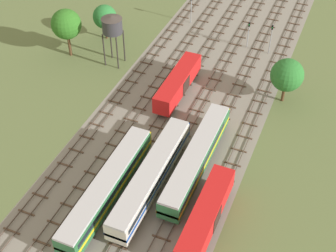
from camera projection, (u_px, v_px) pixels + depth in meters
The scene contains 20 objects.
ground_plane at pixel (215, 58), 85.75m from camera, with size 480.00×480.00×0.00m, color #5B6B3D.
ballast_bed at pixel (215, 57), 85.75m from camera, with size 25.34×176.00×0.01m, color gray.
track_far_left at pixel (163, 42), 89.43m from camera, with size 2.40×126.00×0.29m.
track_left at pixel (184, 47), 88.20m from camera, with size 2.40×126.00×0.29m.
track_centre_left at pixel (206, 52), 86.97m from camera, with size 2.40×126.00×0.29m.
track_centre at pixel (228, 57), 85.73m from camera, with size 2.40×126.00×0.29m.
track_centre_right at pixel (251, 62), 84.50m from camera, with size 2.40×126.00×0.29m.
track_right at pixel (275, 67), 83.27m from camera, with size 2.40×126.00×0.29m.
diesel_railcar_centre_left_nearest at pixel (107, 187), 59.26m from camera, with size 2.96×20.50×3.80m.
freight_boxcar_right_near at pixel (206, 215), 56.14m from camera, with size 2.87×14.00×3.60m.
diesel_railcar_centre_mid at pixel (151, 175), 60.68m from camera, with size 2.96×20.50×3.80m.
diesel_railcar_centre_right_midfar at pixel (196, 158), 63.06m from camera, with size 2.96×20.50×3.80m.
freight_boxcar_centre_left_far at pixel (178, 83), 75.89m from camera, with size 2.87×14.00×3.60m.
water_tower at pixel (112, 25), 79.45m from camera, with size 3.60×3.60×9.23m.
signal_post_nearest at pixel (249, 31), 86.28m from camera, with size 0.28×0.47×5.20m.
signal_post_near at pixel (271, 36), 84.32m from camera, with size 0.28×0.47×5.91m.
signal_post_mid at pixel (191, 6), 92.79m from camera, with size 0.28×0.47×5.83m.
lineside_tree_0 at pixel (287, 75), 73.11m from camera, with size 5.18×5.18×7.57m.
lineside_tree_1 at pixel (66, 24), 82.27m from camera, with size 5.28×5.28×8.91m.
lineside_tree_2 at pixel (105, 17), 87.77m from camera, with size 4.42×4.42×6.74m.
Camera 1 is at (20.04, -14.14, 47.51)m, focal length 50.90 mm.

